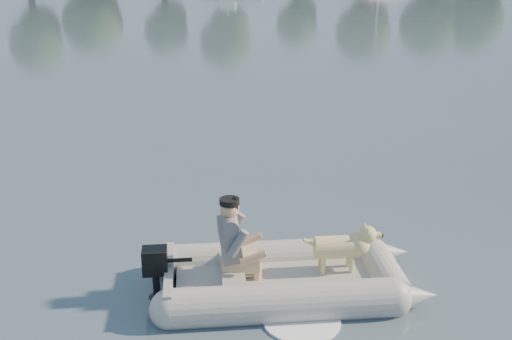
{
  "coord_description": "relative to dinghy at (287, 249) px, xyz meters",
  "views": [
    {
      "loc": [
        -1.29,
        -7.35,
        4.29
      ],
      "look_at": [
        -0.14,
        2.1,
        0.75
      ],
      "focal_mm": 45.0,
      "sensor_mm": 36.0,
      "label": 1
    }
  ],
  "objects": [
    {
      "name": "dinghy",
      "position": [
        0.0,
        0.0,
        0.0
      ],
      "size": [
        4.43,
        2.81,
        1.37
      ],
      "primitive_type": null,
      "rotation": [
        0.0,
        0.0,
        -0.02
      ],
      "color": "gray",
      "rests_on": "water"
    },
    {
      "name": "outboard_motor",
      "position": [
        -1.64,
        0.04,
        -0.28
      ],
      "size": [
        0.41,
        0.3,
        0.78
      ],
      "primitive_type": null,
      "rotation": [
        0.0,
        0.0,
        -0.02
      ],
      "color": "black",
      "rests_on": "dinghy"
    },
    {
      "name": "man",
      "position": [
        -0.69,
        0.07,
        0.18
      ],
      "size": [
        0.73,
        0.63,
        1.06
      ],
      "primitive_type": null,
      "rotation": [
        0.0,
        0.0,
        -0.02
      ],
      "color": "slate",
      "rests_on": "dinghy"
    },
    {
      "name": "dog",
      "position": [
        0.64,
        0.04,
        -0.07
      ],
      "size": [
        0.93,
        0.35,
        0.61
      ],
      "primitive_type": null,
      "rotation": [
        0.0,
        0.0,
        -0.02
      ],
      "color": "tan",
      "rests_on": "dinghy"
    },
    {
      "name": "water",
      "position": [
        0.04,
        0.32,
        -0.58
      ],
      "size": [
        160.0,
        160.0,
        0.0
      ],
      "primitive_type": "plane",
      "color": "slate",
      "rests_on": "ground"
    }
  ]
}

